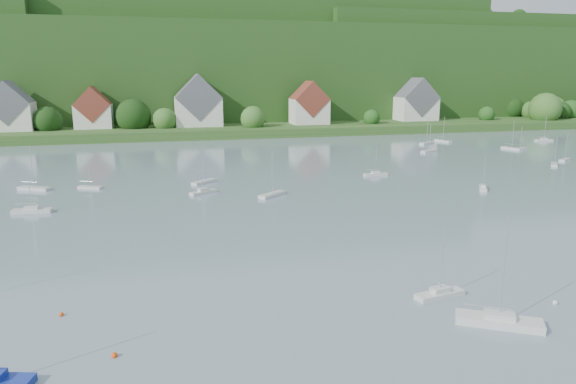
{
  "coord_description": "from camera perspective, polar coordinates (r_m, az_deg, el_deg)",
  "views": [
    {
      "loc": [
        -8.58,
        2.19,
        21.31
      ],
      "look_at": [
        9.48,
        75.0,
        4.0
      ],
      "focal_mm": 32.29,
      "sensor_mm": 36.0,
      "label": 1
    }
  ],
  "objects": [
    {
      "name": "far_shore_strip",
      "position": [
        198.99,
        -11.47,
        7.02
      ],
      "size": [
        600.0,
        60.0,
        3.0
      ],
      "primitive_type": "cube",
      "color": "#284A1C",
      "rests_on": "ground"
    },
    {
      "name": "forested_ridge",
      "position": [
        266.54,
        -12.32,
        13.04
      ],
      "size": [
        620.0,
        181.22,
        69.89
      ],
      "color": "#1D3D13",
      "rests_on": "ground"
    },
    {
      "name": "village_building_1",
      "position": [
        188.46,
        -20.65,
        8.35
      ],
      "size": [
        12.0,
        9.36,
        14.0
      ],
      "color": "silver",
      "rests_on": "far_shore_strip"
    },
    {
      "name": "village_building_0",
      "position": [
        190.92,
        -28.26,
        7.93
      ],
      "size": [
        14.0,
        10.4,
        16.0
      ],
      "color": "silver",
      "rests_on": "far_shore_strip"
    },
    {
      "name": "village_building_4",
      "position": [
        212.44,
        13.94,
        9.46
      ],
      "size": [
        15.0,
        10.4,
        16.5
      ],
      "color": "silver",
      "rests_on": "far_shore_strip"
    },
    {
      "name": "near_sailboat_3",
      "position": [
        53.37,
        16.36,
        -10.63
      ],
      "size": [
        5.32,
        2.35,
        6.94
      ],
      "rotation": [
        0.0,
        0.0,
        0.18
      ],
      "color": "silver",
      "rests_on": "ground"
    },
    {
      "name": "village_building_2",
      "position": [
        186.64,
        -9.86,
        9.42
      ],
      "size": [
        16.0,
        11.44,
        18.0
      ],
      "color": "silver",
      "rests_on": "far_shore_strip"
    },
    {
      "name": "village_building_3",
      "position": [
        191.83,
        2.35,
        9.43
      ],
      "size": [
        13.0,
        10.4,
        15.5
      ],
      "color": "silver",
      "rests_on": "far_shore_strip"
    },
    {
      "name": "near_sailboat_4",
      "position": [
        49.48,
        22.19,
        -12.93
      ],
      "size": [
        7.19,
        5.35,
        9.66
      ],
      "rotation": [
        0.0,
        0.0,
        -0.53
      ],
      "color": "silver",
      "rests_on": "ground"
    },
    {
      "name": "mooring_buoy_4",
      "position": [
        56.01,
        27.32,
        -10.91
      ],
      "size": [
        0.49,
        0.49,
        0.49
      ],
      "primitive_type": "sphere",
      "color": "silver",
      "rests_on": "ground"
    },
    {
      "name": "far_sailboat_cluster",
      "position": [
        121.28,
        0.47,
        3.05
      ],
      "size": [
        204.9,
        69.39,
        8.53
      ],
      "color": "silver",
      "rests_on": "ground"
    },
    {
      "name": "mooring_buoy_5",
      "position": [
        52.01,
        -23.68,
        -12.36
      ],
      "size": [
        0.43,
        0.43,
        0.43
      ],
      "primitive_type": "sphere",
      "color": "#E3480D",
      "rests_on": "ground"
    },
    {
      "name": "mooring_buoy_3",
      "position": [
        43.84,
        -18.57,
        -16.83
      ],
      "size": [
        0.49,
        0.49,
        0.49
      ],
      "primitive_type": "sphere",
      "color": "#E3480D",
      "rests_on": "ground"
    }
  ]
}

